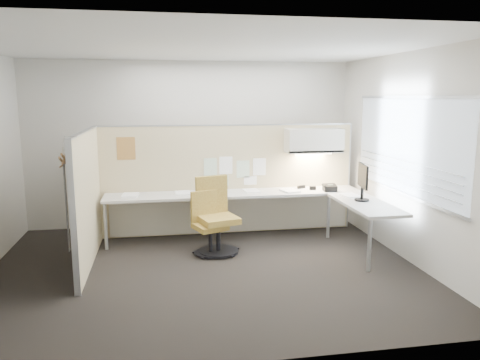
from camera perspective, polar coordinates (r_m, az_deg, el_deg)
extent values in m
cube|color=black|center=(6.22, -4.23, -10.74)|extent=(5.50, 4.50, 0.01)
cube|color=white|center=(5.84, -4.60, 15.99)|extent=(5.50, 4.50, 0.01)
cube|color=beige|center=(8.09, -5.95, 4.37)|extent=(5.50, 0.02, 2.80)
cube|color=beige|center=(3.66, -0.99, -2.60)|extent=(5.50, 0.02, 2.80)
cube|color=beige|center=(6.71, 19.71, 2.63)|extent=(0.02, 4.50, 2.80)
cube|color=#ADBBC9|center=(6.68, 19.60, 3.91)|extent=(0.01, 2.80, 1.30)
cube|color=beige|center=(7.58, -1.38, 0.02)|extent=(4.10, 0.06, 1.75)
cube|color=beige|center=(6.49, -18.08, -2.21)|extent=(0.06, 2.20, 1.75)
cube|color=beige|center=(7.30, -0.61, -1.69)|extent=(4.00, 0.60, 0.04)
cube|color=beige|center=(6.82, 15.10, -2.89)|extent=(0.60, 1.47, 0.04)
cube|color=beige|center=(7.64, -0.93, -3.96)|extent=(3.90, 0.02, 0.64)
cylinder|color=#A5A8AA|center=(7.10, -16.07, -5.48)|extent=(0.05, 0.05, 0.69)
cylinder|color=#A5A8AA|center=(6.22, 15.50, -7.67)|extent=(0.05, 0.05, 0.69)
cylinder|color=#A5A8AA|center=(7.52, 10.72, -4.38)|extent=(0.05, 0.05, 0.69)
cube|color=beige|center=(7.61, 8.97, 4.77)|extent=(0.90, 0.36, 0.38)
cube|color=#FFEABF|center=(7.63, 8.93, 3.20)|extent=(0.60, 0.06, 0.02)
cube|color=#8CBF8C|center=(7.47, -3.63, 1.60)|extent=(0.21, 0.00, 0.28)
cube|color=white|center=(7.50, -1.73, 1.81)|extent=(0.21, 0.00, 0.28)
cube|color=#8CBF8C|center=(7.56, 0.37, 1.34)|extent=(0.21, 0.00, 0.28)
cube|color=white|center=(7.60, 2.38, 1.61)|extent=(0.21, 0.00, 0.28)
cube|color=#8CBF8C|center=(7.53, -2.47, -0.02)|extent=(0.28, 0.00, 0.18)
cube|color=white|center=(7.61, 1.26, -0.05)|extent=(0.21, 0.00, 0.14)
cube|color=orange|center=(7.41, -13.72, 3.75)|extent=(0.28, 0.00, 0.35)
cylinder|color=black|center=(6.75, -2.64, -8.65)|extent=(0.56, 0.56, 0.03)
cylinder|color=black|center=(6.69, -2.66, -6.89)|extent=(0.07, 0.07, 0.43)
cube|color=gold|center=(6.62, -2.67, -4.82)|extent=(0.62, 0.62, 0.09)
cube|color=gold|center=(6.76, -3.48, -1.77)|extent=(0.48, 0.19, 0.54)
cylinder|color=black|center=(6.71, -3.63, -8.83)|extent=(0.46, 0.46, 0.03)
cylinder|color=black|center=(6.66, -3.65, -7.39)|extent=(0.05, 0.05, 0.36)
cube|color=gold|center=(6.60, -3.67, -5.70)|extent=(0.52, 0.52, 0.07)
cube|color=gold|center=(6.70, -4.44, -3.18)|extent=(0.39, 0.18, 0.44)
cylinder|color=black|center=(6.94, 14.63, -2.35)|extent=(0.21, 0.21, 0.02)
cylinder|color=black|center=(6.92, 14.66, -1.63)|extent=(0.04, 0.04, 0.19)
cube|color=black|center=(6.88, 14.76, 0.50)|extent=(0.13, 0.50, 0.33)
cube|color=black|center=(6.88, 14.76, 0.50)|extent=(0.09, 0.45, 0.29)
cube|color=black|center=(7.54, 10.89, -0.96)|extent=(0.22, 0.21, 0.12)
cylinder|color=black|center=(7.52, 10.20, -0.69)|extent=(0.05, 0.17, 0.04)
cube|color=black|center=(7.68, 7.48, -0.84)|extent=(0.14, 0.09, 0.05)
cube|color=black|center=(7.59, 8.85, -0.97)|extent=(0.11, 0.07, 0.06)
cube|color=silver|center=(5.45, -19.96, 4.98)|extent=(0.14, 0.02, 0.02)
cylinder|color=silver|center=(5.47, -20.63, 4.06)|extent=(0.02, 0.02, 0.14)
cube|color=#AD7F4C|center=(5.48, -20.54, 2.71)|extent=(0.02, 0.40, 0.12)
cube|color=#AD7F4C|center=(5.52, -20.77, 2.33)|extent=(0.02, 0.40, 0.12)
cube|color=#90909A|center=(5.54, -20.37, -3.25)|extent=(0.01, 0.07, 0.99)
cube|color=white|center=(7.22, -13.23, -1.82)|extent=(0.26, 0.32, 0.03)
cube|color=white|center=(7.27, -7.00, -1.57)|extent=(0.24, 0.31, 0.02)
cube|color=white|center=(7.19, -3.29, -1.59)|extent=(0.26, 0.32, 0.04)
cube|color=white|center=(7.41, 1.38, -1.30)|extent=(0.26, 0.33, 0.02)
cube|color=white|center=(7.41, 6.10, -1.31)|extent=(0.30, 0.35, 0.03)
cube|color=white|center=(7.23, 13.28, -1.84)|extent=(0.27, 0.33, 0.02)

